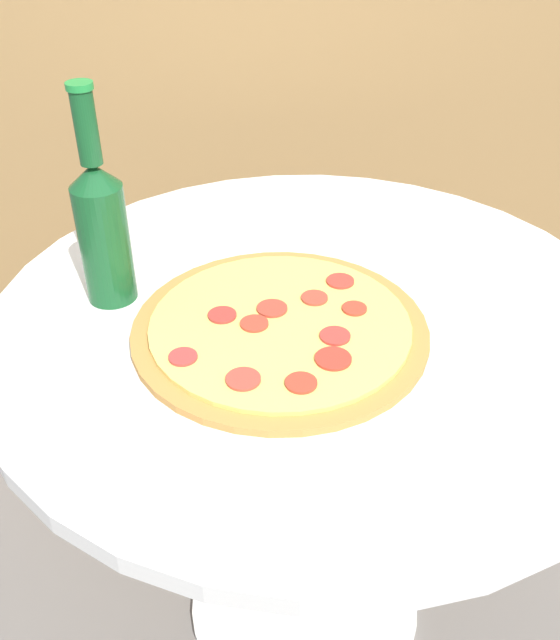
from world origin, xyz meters
TOP-DOWN VIEW (x-y plane):
  - ground_plane at (0.00, 0.00)m, footprint 8.00×8.00m
  - table at (0.00, 0.00)m, footprint 0.87×0.87m
  - pizza at (-0.05, -0.05)m, footprint 0.38×0.38m
  - beer_bottle at (-0.27, 0.07)m, footprint 0.07×0.07m

SIDE VIEW (x-z plane):
  - ground_plane at x=0.00m, z-range 0.00..0.00m
  - table at x=0.00m, z-range 0.18..0.87m
  - pizza at x=-0.05m, z-range 0.68..0.70m
  - beer_bottle at x=-0.27m, z-range 0.65..0.94m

